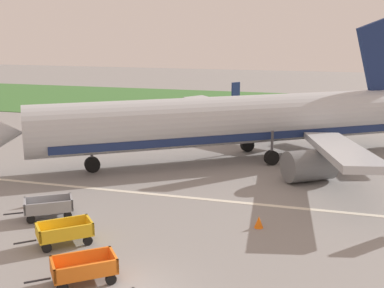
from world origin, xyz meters
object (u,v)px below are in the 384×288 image
Objects in this scene: baggage_cart_third_in_row at (84,269)px; baggage_cart_fourth_in_row at (64,232)px; baggage_cart_far_end at (48,207)px; airplane at (242,121)px; traffic_cone_near_plane at (259,222)px; traffic_cone_mid_apron at (29,202)px.

baggage_cart_third_in_row is 1.03× the size of baggage_cart_fourth_in_row.
baggage_cart_far_end is (-5.22, 5.78, 0.00)m from baggage_cart_third_in_row.
baggage_cart_far_end is (-2.58, 2.75, 0.00)m from baggage_cart_fourth_in_row.
airplane is 10.45× the size of baggage_cart_fourth_in_row.
baggage_cart_fourth_in_row is (-2.64, 3.02, 0.00)m from baggage_cart_third_in_row.
baggage_cart_far_end is 5.46× the size of traffic_cone_near_plane.
traffic_cone_mid_apron is at bearing 136.19° from baggage_cart_third_in_row.
baggage_cart_third_in_row is at bearing -96.60° from airplane.
baggage_cart_third_in_row is (-2.42, -20.92, -2.45)m from airplane.
baggage_cart_far_end is at bearing 132.11° from baggage_cart_third_in_row.
baggage_cart_third_in_row is at bearing -43.81° from traffic_cone_mid_apron.
airplane is 10.18× the size of baggage_cart_third_in_row.
baggage_cart_fourth_in_row is at bearing -40.44° from traffic_cone_mid_apron.
airplane is 14.04m from traffic_cone_near_plane.
airplane is 52.59× the size of traffic_cone_mid_apron.
baggage_cart_third_in_row is at bearing -127.57° from traffic_cone_near_plane.
baggage_cart_third_in_row reaches higher than traffic_cone_near_plane.
baggage_cart_third_in_row reaches higher than traffic_cone_mid_apron.
traffic_cone_mid_apron is at bearing -124.71° from airplane.
baggage_cart_far_end is 11.20m from traffic_cone_near_plane.
baggage_cart_third_in_row and baggage_cart_fourth_in_row have the same top height.
traffic_cone_near_plane is at bearing 9.25° from baggage_cart_far_end.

